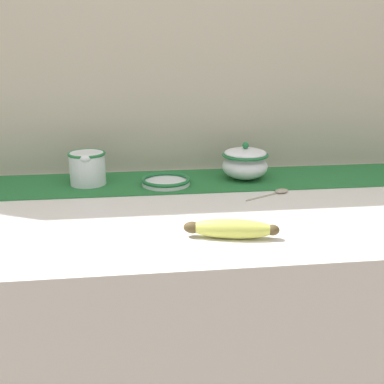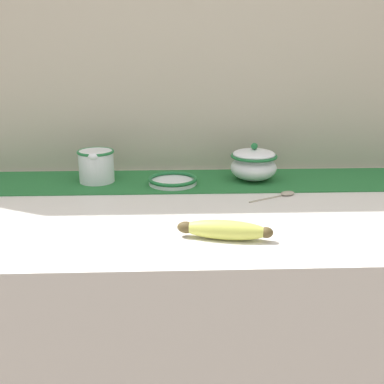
{
  "view_description": "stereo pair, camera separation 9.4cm",
  "coord_description": "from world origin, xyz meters",
  "px_view_note": "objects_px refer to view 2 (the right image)",
  "views": [
    {
      "loc": [
        -0.17,
        -1.13,
        1.27
      ],
      "look_at": [
        -0.04,
        -0.04,
        0.93
      ],
      "focal_mm": 45.0,
      "sensor_mm": 36.0,
      "label": 1
    },
    {
      "loc": [
        -0.08,
        -1.14,
        1.27
      ],
      "look_at": [
        -0.04,
        -0.04,
        0.93
      ],
      "focal_mm": 45.0,
      "sensor_mm": 36.0,
      "label": 2
    }
  ],
  "objects_px": {
    "small_dish": "(173,181)",
    "spoon": "(285,194)",
    "banana": "(225,230)",
    "cream_pitcher": "(96,165)",
    "sugar_bowl": "(254,164)"
  },
  "relations": [
    {
      "from": "sugar_bowl",
      "to": "spoon",
      "type": "bearing_deg",
      "value": -66.12
    },
    {
      "from": "small_dish",
      "to": "banana",
      "type": "bearing_deg",
      "value": -75.02
    },
    {
      "from": "cream_pitcher",
      "to": "sugar_bowl",
      "type": "relative_size",
      "value": 0.91
    },
    {
      "from": "cream_pitcher",
      "to": "spoon",
      "type": "xyz_separation_m",
      "value": [
        0.52,
        -0.14,
        -0.05
      ]
    },
    {
      "from": "small_dish",
      "to": "spoon",
      "type": "xyz_separation_m",
      "value": [
        0.3,
        -0.11,
        -0.01
      ]
    },
    {
      "from": "banana",
      "to": "spoon",
      "type": "distance_m",
      "value": 0.35
    },
    {
      "from": "sugar_bowl",
      "to": "small_dish",
      "type": "height_order",
      "value": "sugar_bowl"
    },
    {
      "from": "small_dish",
      "to": "spoon",
      "type": "relative_size",
      "value": 1.01
    },
    {
      "from": "cream_pitcher",
      "to": "spoon",
      "type": "distance_m",
      "value": 0.54
    },
    {
      "from": "sugar_bowl",
      "to": "banana",
      "type": "height_order",
      "value": "sugar_bowl"
    },
    {
      "from": "sugar_bowl",
      "to": "small_dish",
      "type": "distance_m",
      "value": 0.24
    },
    {
      "from": "small_dish",
      "to": "spoon",
      "type": "bearing_deg",
      "value": -19.98
    },
    {
      "from": "cream_pitcher",
      "to": "small_dish",
      "type": "relative_size",
      "value": 0.88
    },
    {
      "from": "banana",
      "to": "spoon",
      "type": "relative_size",
      "value": 1.44
    },
    {
      "from": "small_dish",
      "to": "cream_pitcher",
      "type": "bearing_deg",
      "value": 170.82
    }
  ]
}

